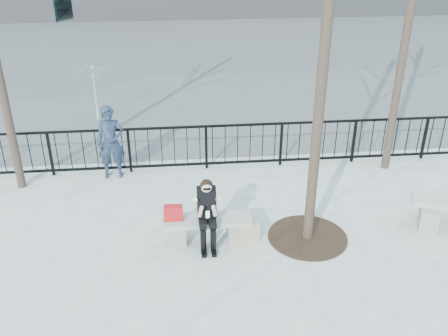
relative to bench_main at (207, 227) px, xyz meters
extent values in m
plane|color=gray|center=(0.00, 0.00, -0.30)|extent=(120.00, 120.00, 0.00)
cube|color=#474747|center=(0.00, 15.00, -0.30)|extent=(60.00, 23.00, 0.01)
cube|color=black|center=(0.00, 3.00, 0.78)|extent=(14.00, 0.05, 0.05)
cube|color=black|center=(0.00, 3.00, -0.18)|extent=(14.00, 0.05, 0.05)
cylinder|color=black|center=(1.90, -0.10, 3.45)|extent=(0.18, 0.18, 7.50)
cylinder|color=black|center=(4.50, 2.60, 3.20)|extent=(0.18, 0.18, 7.00)
cylinder|color=black|center=(1.90, -0.10, -0.29)|extent=(1.50, 1.50, 0.02)
cube|color=slate|center=(-0.55, 0.00, -0.10)|extent=(0.32, 0.38, 0.40)
cube|color=slate|center=(0.55, 0.00, -0.10)|extent=(0.32, 0.38, 0.40)
cube|color=#989690|center=(0.00, 0.00, 0.14)|extent=(1.65, 0.46, 0.09)
cube|color=slate|center=(4.31, 0.00, -0.08)|extent=(0.35, 0.41, 0.44)
cube|color=#AD1518|center=(-0.60, 0.02, 0.33)|extent=(0.35, 0.18, 0.28)
cube|color=#CCB990|center=(0.75, -0.17, -0.10)|extent=(0.45, 0.30, 0.40)
imported|color=black|center=(-1.98, 2.80, 0.56)|extent=(0.67, 0.47, 1.72)
imported|color=yellow|center=(-2.77, 6.29, 0.57)|extent=(2.14, 2.18, 1.73)
camera|label=1|loc=(-0.47, -7.73, 5.17)|focal=40.00mm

